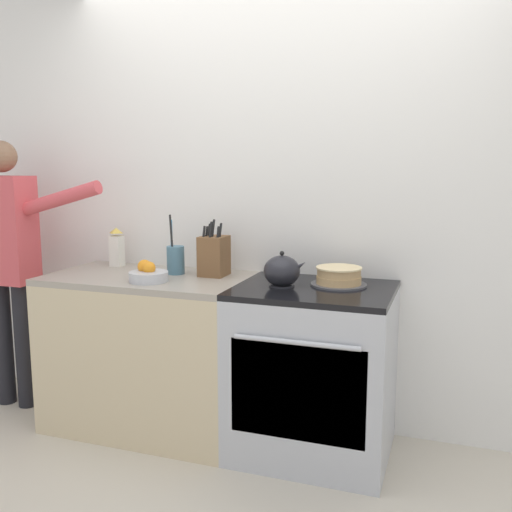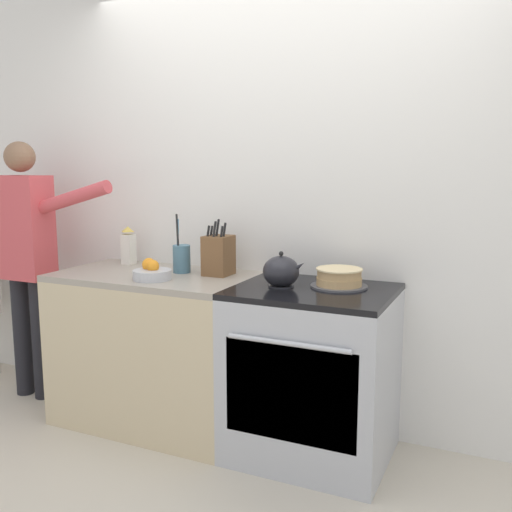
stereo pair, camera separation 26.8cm
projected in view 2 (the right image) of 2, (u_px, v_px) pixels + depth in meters
ground_plane at (235, 471)px, 2.83m from camera, size 16.00×16.00×0.00m
wall_back at (287, 201)px, 3.23m from camera, size 8.00×0.04×2.60m
counter_cabinet at (156, 348)px, 3.33m from camera, size 1.13×0.65×0.89m
stove_range at (312, 373)px, 2.93m from camera, size 0.80×0.68×0.89m
layer_cake at (339, 278)px, 2.89m from camera, size 0.29×0.29×0.10m
tea_kettle at (281, 272)px, 2.89m from camera, size 0.23×0.19×0.18m
knife_block at (218, 255)px, 3.20m from camera, size 0.14×0.16×0.32m
utensil_crock at (182, 258)px, 3.28m from camera, size 0.10×0.10×0.34m
fruit_bowl at (152, 272)px, 3.09m from camera, size 0.21×0.21×0.11m
milk_carton at (128, 246)px, 3.56m from camera, size 0.07×0.07×0.24m
person_baker at (27, 248)px, 3.61m from camera, size 0.93×0.20×1.65m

